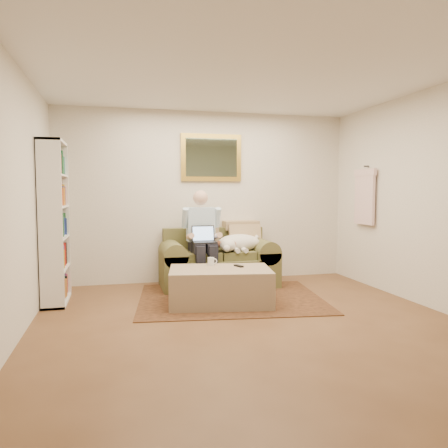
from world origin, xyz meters
name	(u,v)px	position (x,y,z in m)	size (l,w,h in m)	color
room_shell	(246,199)	(0.00, 0.35, 1.30)	(4.51, 5.00, 2.61)	brown
rug	(230,298)	(0.06, 1.25, 0.01)	(2.32, 1.86, 0.01)	black
sofa	(218,266)	(0.08, 2.05, 0.29)	(1.66, 0.84, 1.00)	brown
seated_man	(203,240)	(-0.17, 1.89, 0.70)	(0.55, 0.78, 1.40)	#8CB8D8
laptop	(204,238)	(-0.17, 1.83, 0.73)	(0.32, 0.26, 0.23)	black
sleeping_dog	(239,243)	(0.38, 1.96, 0.64)	(0.68, 0.43, 0.25)	white
ottoman	(220,287)	(-0.13, 1.00, 0.22)	(1.22, 0.78, 0.44)	tan
coffee_mug	(211,261)	(-0.19, 1.26, 0.49)	(0.08, 0.08, 0.10)	white
tv_remote	(239,266)	(0.12, 1.07, 0.45)	(0.05, 0.15, 0.02)	black
bookshelf	(54,223)	(-2.10, 1.60, 1.00)	(0.28, 0.80, 2.00)	white
wall_mirror	(211,158)	(0.08, 2.47, 1.90)	(0.94, 0.04, 0.72)	gold
hanging_shirt	(365,194)	(2.19, 1.60, 1.35)	(0.06, 0.52, 0.90)	#F9CFCE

